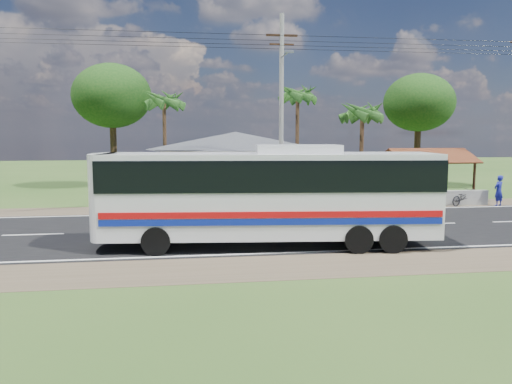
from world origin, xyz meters
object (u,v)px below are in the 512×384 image
coach_bus (270,189)px  waiting_shed (426,158)px  motorcycle (463,197)px  person (499,191)px

coach_bus → waiting_shed: bearing=50.0°
waiting_shed → motorcycle: (0.85, -3.10, -2.23)m
coach_bus → motorcycle: coach_bus is taller
coach_bus → motorcycle: bearing=39.8°
person → waiting_shed: bearing=-73.6°
coach_bus → motorcycle: (13.21, 8.96, -1.72)m
motorcycle → person: (2.03, -0.35, 0.42)m
waiting_shed → person: 4.85m
waiting_shed → coach_bus: bearing=-135.7°
coach_bus → person: (15.24, 8.61, -1.30)m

